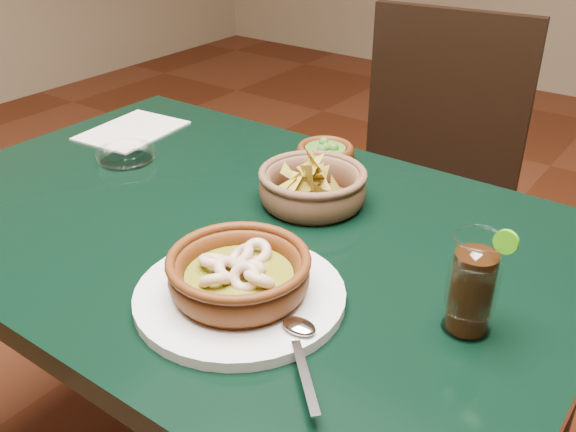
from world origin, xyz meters
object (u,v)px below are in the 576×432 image
Objects in this scene: shrimp_plate at (240,280)px; cola_drink at (472,285)px; dining_chair at (423,188)px; chip_basket at (312,186)px; dining_table at (232,266)px.

shrimp_plate is 2.32× the size of cola_drink.
dining_chair reaches higher than shrimp_plate.
dining_chair is 4.33× the size of chip_basket.
chip_basket is 0.41m from cola_drink.
chip_basket is at bearing 57.74° from dining_table.
chip_basket is at bearing 105.71° from shrimp_plate.
dining_table is at bearing 174.71° from cola_drink.
chip_basket is (0.04, -0.58, 0.25)m from dining_chair.
dining_table is 3.23× the size of shrimp_plate.
dining_table is at bearing -122.26° from chip_basket.
dining_table is at bearing -93.53° from dining_chair.
cola_drink reaches higher than chip_basket.
dining_table is at bearing 134.44° from shrimp_plate.
shrimp_plate is 0.31m from chip_basket.
dining_chair reaches higher than dining_table.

